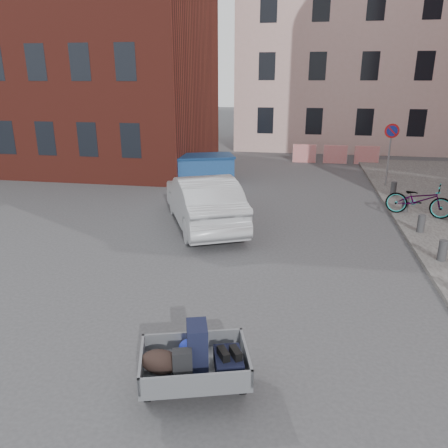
% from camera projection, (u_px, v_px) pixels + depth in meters
% --- Properties ---
extents(ground, '(120.00, 120.00, 0.00)m').
position_uv_depth(ground, '(205.00, 267.00, 11.21)').
color(ground, '#38383A').
rests_on(ground, ground).
extents(building_brick, '(12.00, 10.00, 14.00)m').
position_uv_depth(building_brick, '(86.00, 28.00, 22.54)').
color(building_brick, '#591E16').
rests_on(building_brick, ground).
extents(building_pink, '(16.00, 8.00, 14.00)m').
position_uv_depth(building_pink, '(364.00, 38.00, 28.51)').
color(building_pink, '#C9A49B').
rests_on(building_pink, ground).
extents(far_building, '(6.00, 6.00, 8.00)m').
position_uv_depth(far_building, '(12.00, 85.00, 33.68)').
color(far_building, maroon).
rests_on(far_building, ground).
extents(no_parking_sign, '(0.60, 0.09, 2.65)m').
position_uv_depth(no_parking_sign, '(391.00, 142.00, 18.44)').
color(no_parking_sign, gray).
rests_on(no_parking_sign, sidewalk).
extents(bollards, '(0.22, 9.02, 0.55)m').
position_uv_depth(bollards, '(421.00, 223.00, 13.28)').
color(bollards, '#3A3A3D').
rests_on(bollards, sidewalk).
extents(barriers, '(4.70, 0.18, 1.00)m').
position_uv_depth(barriers, '(335.00, 154.00, 24.36)').
color(barriers, red).
rests_on(barriers, ground).
extents(trailer, '(1.84, 1.96, 1.20)m').
position_uv_depth(trailer, '(194.00, 361.00, 6.52)').
color(trailer, black).
rests_on(trailer, ground).
extents(dumpster, '(3.29, 2.42, 1.24)m').
position_uv_depth(dumpster, '(201.00, 169.00, 20.02)').
color(dumpster, navy).
rests_on(dumpster, ground).
extents(silver_car, '(3.72, 5.37, 1.68)m').
position_uv_depth(silver_car, '(203.00, 200.00, 14.11)').
color(silver_car, '#A9ACB1').
rests_on(silver_car, ground).
extents(bicycle, '(2.26, 1.39, 1.12)m').
position_uv_depth(bicycle, '(419.00, 200.00, 14.77)').
color(bicycle, black).
rests_on(bicycle, sidewalk).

